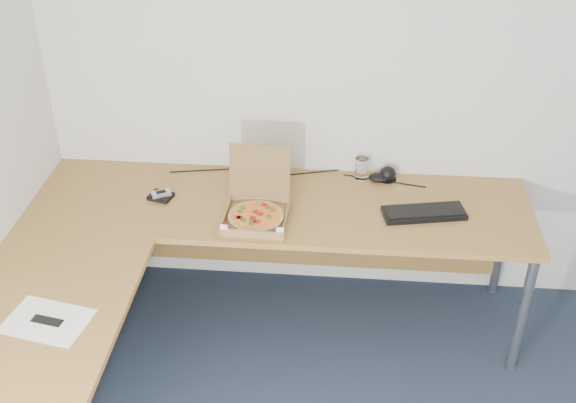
# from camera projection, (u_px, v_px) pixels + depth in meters

# --- Properties ---
(room_shell) EXTENTS (3.50, 3.50, 2.50)m
(room_shell) POSITION_uv_depth(u_px,v_px,m) (404.00, 321.00, 2.08)
(room_shell) COLOR silver
(room_shell) RESTS_ON ground
(desk) EXTENTS (2.50, 2.20, 0.73)m
(desk) POSITION_uv_depth(u_px,v_px,m) (201.00, 256.00, 3.25)
(desk) COLOR #A37537
(desk) RESTS_ON ground
(pizza_box) EXTENTS (0.30, 0.35, 0.31)m
(pizza_box) POSITION_uv_depth(u_px,v_px,m) (256.00, 212.00, 3.44)
(pizza_box) COLOR olive
(pizza_box) RESTS_ON desk
(drinking_glass) EXTENTS (0.07, 0.07, 0.12)m
(drinking_glass) POSITION_uv_depth(u_px,v_px,m) (362.00, 168.00, 3.74)
(drinking_glass) COLOR white
(drinking_glass) RESTS_ON desk
(keyboard) EXTENTS (0.42, 0.22, 0.02)m
(keyboard) POSITION_uv_depth(u_px,v_px,m) (424.00, 213.00, 3.47)
(keyboard) COLOR black
(keyboard) RESTS_ON desk
(mouse) EXTENTS (0.13, 0.10, 0.04)m
(mouse) POSITION_uv_depth(u_px,v_px,m) (379.00, 178.00, 3.74)
(mouse) COLOR black
(mouse) RESTS_ON desk
(wallet) EXTENTS (0.13, 0.12, 0.02)m
(wallet) POSITION_uv_depth(u_px,v_px,m) (161.00, 196.00, 3.61)
(wallet) COLOR black
(wallet) RESTS_ON desk
(phone) EXTENTS (0.11, 0.09, 0.02)m
(phone) POSITION_uv_depth(u_px,v_px,m) (161.00, 193.00, 3.60)
(phone) COLOR #B2B5BA
(phone) RESTS_ON wallet
(paper_sheet) EXTENTS (0.37, 0.29, 0.00)m
(paper_sheet) POSITION_uv_depth(u_px,v_px,m) (47.00, 321.00, 2.84)
(paper_sheet) COLOR white
(paper_sheet) RESTS_ON desk
(dome_speaker) EXTENTS (0.10, 0.10, 0.08)m
(dome_speaker) POSITION_uv_depth(u_px,v_px,m) (388.00, 173.00, 3.74)
(dome_speaker) COLOR black
(dome_speaker) RESTS_ON desk
(cable_bundle) EXTENTS (0.66, 0.13, 0.01)m
(cable_bundle) POSITION_uv_depth(u_px,v_px,m) (291.00, 175.00, 3.80)
(cable_bundle) COLOR black
(cable_bundle) RESTS_ON desk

